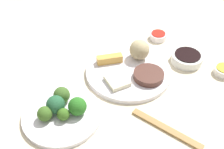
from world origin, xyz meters
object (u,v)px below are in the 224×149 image
(sauce_ramekin_hot_mustard, at_px, (224,71))
(soy_sauce_bowl, at_px, (187,58))
(sauce_ramekin_sweet_and_sour, at_px, (158,36))
(main_plate, at_px, (128,71))
(chopsticks_pair, at_px, (166,129))
(broccoli_plate, at_px, (62,115))

(sauce_ramekin_hot_mustard, bearing_deg, soy_sauce_bowl, -151.99)
(soy_sauce_bowl, distance_m, sauce_ramekin_sweet_and_sour, 0.17)
(soy_sauce_bowl, xyz_separation_m, sauce_ramekin_sweet_and_sour, (-0.17, 0.01, -0.00))
(main_plate, bearing_deg, chopsticks_pair, -10.64)
(soy_sauce_bowl, relative_size, chopsticks_pair, 0.51)
(broccoli_plate, bearing_deg, chopsticks_pair, 48.42)
(sauce_ramekin_hot_mustard, distance_m, sauce_ramekin_sweet_and_sour, 0.29)
(chopsticks_pair, bearing_deg, broccoli_plate, -131.58)
(soy_sauce_bowl, bearing_deg, sauce_ramekin_sweet_and_sour, 177.99)
(soy_sauce_bowl, height_order, sauce_ramekin_hot_mustard, soy_sauce_bowl)
(main_plate, distance_m, chopsticks_pair, 0.26)
(soy_sauce_bowl, bearing_deg, chopsticks_pair, -53.63)
(main_plate, height_order, sauce_ramekin_hot_mustard, sauce_ramekin_hot_mustard)
(broccoli_plate, bearing_deg, soy_sauce_bowl, 89.03)
(broccoli_plate, bearing_deg, sauce_ramekin_hot_mustard, 77.30)
(sauce_ramekin_sweet_and_sour, relative_size, chopsticks_pair, 0.31)
(sauce_ramekin_hot_mustard, bearing_deg, broccoli_plate, -102.70)
(broccoli_plate, relative_size, chopsticks_pair, 1.07)
(main_plate, distance_m, sauce_ramekin_hot_mustard, 0.33)
(chopsticks_pair, bearing_deg, main_plate, 169.36)
(broccoli_plate, height_order, chopsticks_pair, broccoli_plate)
(sauce_ramekin_sweet_and_sour, bearing_deg, sauce_ramekin_hot_mustard, 11.05)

